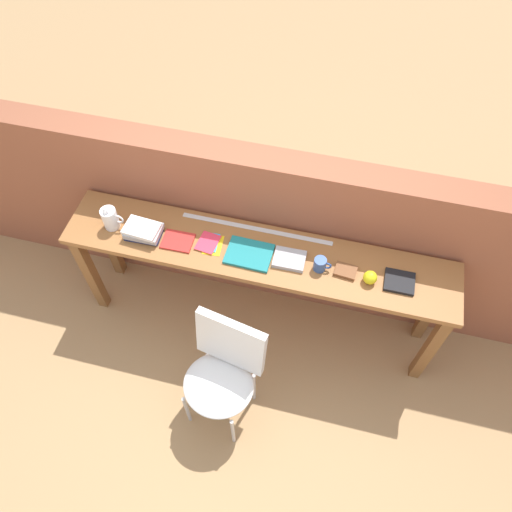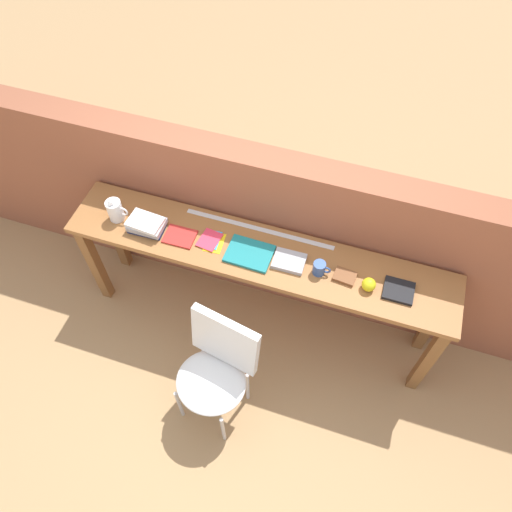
{
  "view_description": "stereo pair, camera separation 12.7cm",
  "coord_description": "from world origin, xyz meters",
  "views": [
    {
      "loc": [
        0.42,
        -1.45,
        3.41
      ],
      "look_at": [
        0.0,
        0.25,
        0.9
      ],
      "focal_mm": 35.0,
      "sensor_mm": 36.0,
      "label": 1
    },
    {
      "loc": [
        0.54,
        -1.41,
        3.41
      ],
      "look_at": [
        0.0,
        0.25,
        0.9
      ],
      "focal_mm": 35.0,
      "sensor_mm": 36.0,
      "label": 2
    }
  ],
  "objects": [
    {
      "name": "book_repair_rightmost",
      "position": [
        0.87,
        0.28,
        0.89
      ],
      "size": [
        0.18,
        0.16,
        0.02
      ],
      "primitive_type": "cube",
      "rotation": [
        0.0,
        0.0,
        0.01
      ],
      "color": "black",
      "rests_on": "sideboard"
    },
    {
      "name": "chair_white_moulded",
      "position": [
        -0.05,
        -0.37,
        0.53
      ],
      "size": [
        0.52,
        0.53,
        0.89
      ],
      "color": "white",
      "rests_on": "ground"
    },
    {
      "name": "mug",
      "position": [
        0.39,
        0.27,
        0.92
      ],
      "size": [
        0.11,
        0.08,
        0.09
      ],
      "color": "#2D4C8C",
      "rests_on": "sideboard"
    },
    {
      "name": "brick_wall_back",
      "position": [
        0.0,
        0.64,
        0.68
      ],
      "size": [
        6.0,
        0.2,
        1.36
      ],
      "primitive_type": "cube",
      "color": "#935138",
      "rests_on": "ground"
    },
    {
      "name": "sideboard",
      "position": [
        0.0,
        0.3,
        0.74
      ],
      "size": [
        2.5,
        0.44,
        0.88
      ],
      "color": "#996033",
      "rests_on": "ground"
    },
    {
      "name": "pitcher_white",
      "position": [
        -0.96,
        0.27,
        0.96
      ],
      "size": [
        0.14,
        0.1,
        0.18
      ],
      "color": "white",
      "rests_on": "sideboard"
    },
    {
      "name": "book_grey_hardcover",
      "position": [
        0.2,
        0.28,
        0.89
      ],
      "size": [
        0.2,
        0.15,
        0.03
      ],
      "primitive_type": "cube",
      "rotation": [
        0.0,
        0.0,
        0.02
      ],
      "color": "#9E9EA3",
      "rests_on": "sideboard"
    },
    {
      "name": "book_stack_leftmost",
      "position": [
        -0.73,
        0.25,
        0.92
      ],
      "size": [
        0.23,
        0.17,
        0.08
      ],
      "color": "navy",
      "rests_on": "sideboard"
    },
    {
      "name": "ruler_metal_back_edge",
      "position": [
        -0.05,
        0.47,
        0.88
      ],
      "size": [
        0.99,
        0.03,
        0.0
      ],
      "primitive_type": "cube",
      "color": "silver",
      "rests_on": "sideboard"
    },
    {
      "name": "ground_plane",
      "position": [
        0.0,
        0.0,
        0.0
      ],
      "size": [
        40.0,
        40.0,
        0.0
      ],
      "primitive_type": "plane",
      "color": "tan"
    },
    {
      "name": "book_open_centre",
      "position": [
        -0.05,
        0.26,
        0.89
      ],
      "size": [
        0.29,
        0.22,
        0.02
      ],
      "primitive_type": "cube",
      "rotation": [
        0.0,
        0.0,
        -0.02
      ],
      "color": "#19757A",
      "rests_on": "sideboard"
    },
    {
      "name": "leather_journal_brown",
      "position": [
        0.55,
        0.28,
        0.89
      ],
      "size": [
        0.14,
        0.11,
        0.02
      ],
      "primitive_type": "cube",
      "rotation": [
        0.0,
        0.0,
        -0.09
      ],
      "color": "brown",
      "rests_on": "sideboard"
    },
    {
      "name": "magazine_cycling",
      "position": [
        -0.51,
        0.25,
        0.89
      ],
      "size": [
        0.2,
        0.15,
        0.01
      ],
      "primitive_type": "cube",
      "rotation": [
        0.0,
        0.0,
        0.02
      ],
      "color": "red",
      "rests_on": "sideboard"
    },
    {
      "name": "sports_ball_small",
      "position": [
        0.7,
        0.25,
        0.92
      ],
      "size": [
        0.08,
        0.08,
        0.08
      ],
      "primitive_type": "sphere",
      "color": "yellow",
      "rests_on": "sideboard"
    },
    {
      "name": "pamphlet_pile_colourful",
      "position": [
        -0.31,
        0.28,
        0.89
      ],
      "size": [
        0.17,
        0.17,
        0.01
      ],
      "color": "yellow",
      "rests_on": "sideboard"
    }
  ]
}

